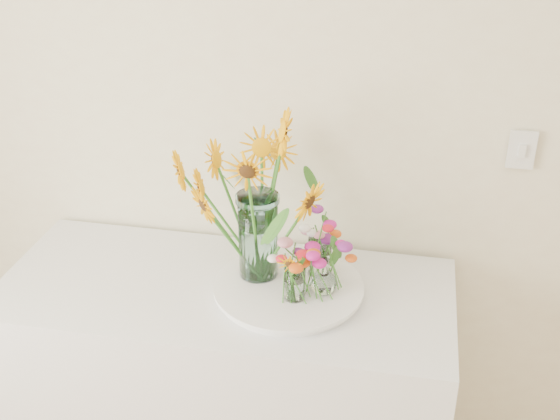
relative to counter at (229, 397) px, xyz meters
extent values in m
cube|color=white|center=(0.00, 0.00, 0.00)|extent=(1.40, 0.60, 0.90)
cylinder|color=white|center=(0.20, 0.01, 0.46)|extent=(0.43, 0.43, 0.02)
cylinder|color=#9ACBCF|center=(0.10, 0.05, 0.61)|extent=(0.12, 0.12, 0.28)
cylinder|color=white|center=(0.23, -0.06, 0.53)|extent=(0.08, 0.08, 0.11)
cylinder|color=white|center=(0.28, 0.09, 0.54)|extent=(0.08, 0.08, 0.13)
camera|label=1|loc=(0.52, -1.73, 1.67)|focal=45.00mm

